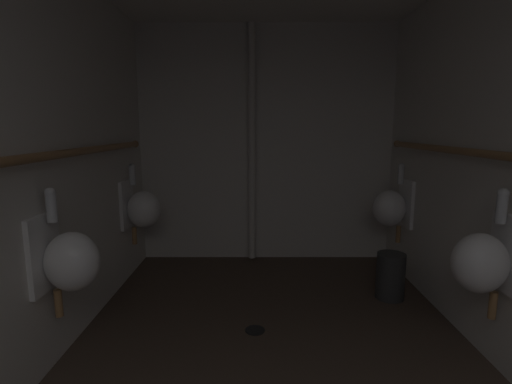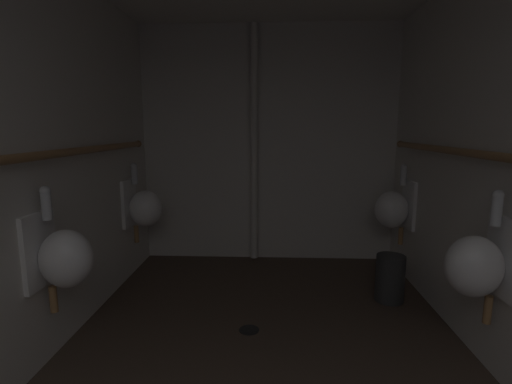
{
  "view_description": "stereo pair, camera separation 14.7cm",
  "coord_description": "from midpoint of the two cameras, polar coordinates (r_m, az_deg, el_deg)",
  "views": [
    {
      "loc": [
        -0.11,
        -0.11,
        1.4
      ],
      "look_at": [
        -0.09,
        3.04,
        0.87
      ],
      "focal_mm": 26.72,
      "sensor_mm": 36.0,
      "label": 1
    },
    {
      "loc": [
        0.04,
        -0.11,
        1.4
      ],
      "look_at": [
        -0.09,
        3.04,
        0.87
      ],
      "focal_mm": 26.72,
      "sensor_mm": 36.0,
      "label": 2
    }
  ],
  "objects": [
    {
      "name": "urinal_right_far",
      "position": [
        3.75,
        21.02,
        -2.31
      ],
      "size": [
        0.32,
        0.3,
        0.76
      ],
      "color": "white"
    },
    {
      "name": "supply_pipe_left",
      "position": [
        2.39,
        -28.31,
        4.78
      ],
      "size": [
        0.06,
        3.23,
        0.06
      ],
      "color": "#9E7042"
    },
    {
      "name": "urinal_left_mid",
      "position": [
        2.45,
        -25.46,
        -8.77
      ],
      "size": [
        0.32,
        0.3,
        0.76
      ],
      "color": "white"
    },
    {
      "name": "urinal_right_mid",
      "position": [
        2.46,
        31.83,
        -9.23
      ],
      "size": [
        0.32,
        0.3,
        0.76
      ],
      "color": "white"
    },
    {
      "name": "floor_drain",
      "position": [
        2.83,
        0.56,
        -19.94
      ],
      "size": [
        0.14,
        0.14,
        0.01
      ],
      "primitive_type": "cylinder",
      "color": "black",
      "rests_on": "ground"
    },
    {
      "name": "urinal_left_far",
      "position": [
        3.69,
        -15.45,
        -2.21
      ],
      "size": [
        0.32,
        0.3,
        0.76
      ],
      "color": "white"
    },
    {
      "name": "wall_left",
      "position": [
        2.44,
        -30.08,
        3.95
      ],
      "size": [
        0.06,
        4.0,
        2.43
      ],
      "primitive_type": "cube",
      "color": "silver",
      "rests_on": "ground"
    },
    {
      "name": "supply_pipe_right",
      "position": [
        2.45,
        34.15,
        4.37
      ],
      "size": [
        0.06,
        3.26,
        0.06
      ],
      "color": "#9E7042"
    },
    {
      "name": "wall_back",
      "position": [
        4.02,
        2.96,
        6.96
      ],
      "size": [
        2.74,
        0.06,
        2.43
      ],
      "primitive_type": "cube",
      "color": "silver",
      "rests_on": "ground"
    },
    {
      "name": "floor",
      "position": [
        2.51,
        3.06,
        -25.5
      ],
      "size": [
        2.74,
        4.0,
        0.08
      ],
      "primitive_type": "cube",
      "color": "#47382D",
      "rests_on": "ground"
    },
    {
      "name": "waste_bin",
      "position": [
        3.38,
        20.64,
        -12.0
      ],
      "size": [
        0.23,
        0.23,
        0.38
      ],
      "primitive_type": "cylinder",
      "color": "#2D2D2D",
      "rests_on": "ground"
    },
    {
      "name": "standpipe_back_wall",
      "position": [
        3.91,
        0.78,
        6.9
      ],
      "size": [
        0.07,
        0.07,
        2.38
      ],
      "primitive_type": "cylinder",
      "color": "silver",
      "rests_on": "ground"
    }
  ]
}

